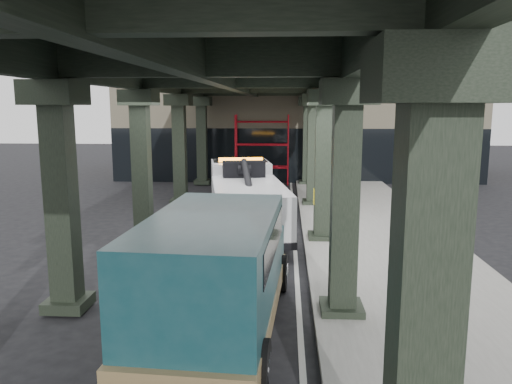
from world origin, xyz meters
The scene contains 8 objects.
ground centered at (0.00, 0.00, 0.00)m, with size 90.00×90.00×0.00m, color black.
sidewalk centered at (4.50, 2.00, 0.07)m, with size 5.00×40.00×0.15m, color gray.
lane_stripe centered at (1.70, 2.00, 0.01)m, with size 0.12×38.00×0.01m, color silver.
viaduct centered at (-0.40, 2.00, 5.46)m, with size 7.40×32.00×6.40m.
building centered at (2.00, 20.00, 4.00)m, with size 22.00×10.00×8.00m, color #C6B793.
scaffolding centered at (0.00, 14.64, 2.11)m, with size 3.08×0.88×4.00m.
tow_truck centered at (-0.08, 3.34, 1.28)m, with size 3.45×8.25×2.63m.
towed_van centered at (0.05, -4.97, 1.34)m, with size 2.79×6.27×2.49m.
Camera 1 is at (1.37, -14.19, 4.48)m, focal length 35.00 mm.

